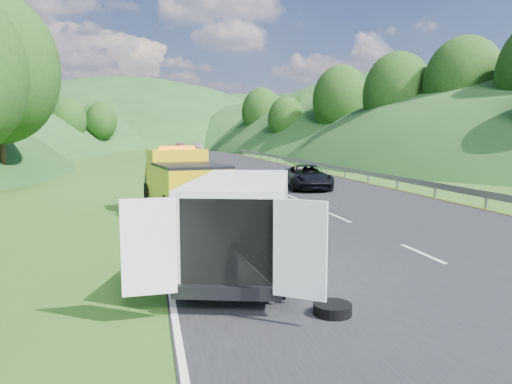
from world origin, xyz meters
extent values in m
plane|color=#38661E|center=(0.00, 0.00, 0.00)|extent=(320.00, 320.00, 0.00)
cube|color=black|center=(3.00, 40.00, 0.01)|extent=(14.00, 200.00, 0.02)
cube|color=gray|center=(10.30, 52.50, 0.00)|extent=(0.06, 140.00, 1.52)
cylinder|color=black|center=(-4.19, 8.33, 0.54)|extent=(0.54, 1.13, 1.09)
cylinder|color=black|center=(-2.15, 8.63, 0.54)|extent=(0.54, 1.13, 1.09)
cylinder|color=black|center=(-3.56, 4.02, 0.54)|extent=(0.54, 1.13, 1.09)
cylinder|color=black|center=(-1.51, 4.32, 0.54)|extent=(0.54, 1.13, 1.09)
cube|color=#DDB30B|center=(-3.04, 7.56, 1.58)|extent=(2.57, 2.07, 2.07)
cube|color=#DDB30B|center=(-2.68, 5.14, 1.31)|extent=(2.91, 4.01, 1.41)
cube|color=black|center=(-2.68, 5.14, 2.07)|extent=(2.91, 4.01, 0.11)
cube|color=black|center=(-3.23, 8.85, 0.98)|extent=(2.34, 1.61, 0.76)
cube|color=black|center=(-3.32, 9.50, 0.76)|extent=(2.29, 0.55, 0.54)
cube|color=#DDB30B|center=(-3.28, 9.23, 1.69)|extent=(2.28, 1.17, 1.19)
cube|color=orange|center=(-3.04, 7.56, 2.67)|extent=(1.55, 0.49, 0.17)
cube|color=black|center=(-3.15, 8.32, 1.96)|extent=(2.06, 0.39, 0.98)
cylinder|color=black|center=(-2.56, -0.94, 0.40)|extent=(0.52, 0.85, 0.80)
cylinder|color=black|center=(-0.83, -1.45, 0.40)|extent=(0.52, 0.85, 0.80)
cylinder|color=black|center=(-3.54, -4.19, 0.40)|extent=(0.52, 0.85, 0.80)
cylinder|color=black|center=(-1.81, -4.71, 0.40)|extent=(0.52, 0.85, 0.80)
cube|color=white|center=(-2.21, -2.92, 1.35)|extent=(3.46, 5.57, 1.85)
cube|color=white|center=(-1.42, -0.28, 0.95)|extent=(2.17, 1.44, 1.00)
cube|color=black|center=(-1.48, -0.48, 1.75)|extent=(1.87, 0.86, 0.83)
cube|color=black|center=(-2.95, -5.36, 1.35)|extent=(1.66, 0.59, 1.60)
cube|color=white|center=(-4.32, -5.42, 1.35)|extent=(0.95, 0.11, 1.70)
cube|color=white|center=(-1.83, -6.17, 1.35)|extent=(0.80, 0.62, 1.70)
cube|color=black|center=(-2.98, -5.46, 0.45)|extent=(1.96, 0.72, 0.25)
imported|color=white|center=(-3.78, 0.06, 0.00)|extent=(0.61, 0.66, 1.47)
imported|color=#C6C269|center=(-2.53, -1.39, 0.00)|extent=(0.69, 0.67, 1.12)
imported|color=black|center=(-1.94, -4.95, 0.00)|extent=(1.34, 0.94, 1.89)
cube|color=#615F48|center=(-4.16, 1.00, 0.32)|extent=(0.45, 0.35, 0.64)
cylinder|color=black|center=(-1.08, -5.81, 0.00)|extent=(0.71, 0.71, 0.20)
imported|color=black|center=(4.94, 13.91, 0.00)|extent=(2.88, 5.28, 1.40)
imported|color=#4C4E51|center=(2.24, 52.24, 0.00)|extent=(1.79, 4.46, 1.52)
imported|color=brown|center=(5.06, 77.74, 0.00)|extent=(1.47, 4.21, 1.39)
imported|color=#8B454A|center=(2.72, 87.91, 0.00)|extent=(1.87, 4.60, 1.33)
camera|label=1|loc=(-4.34, -14.05, 3.31)|focal=35.00mm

